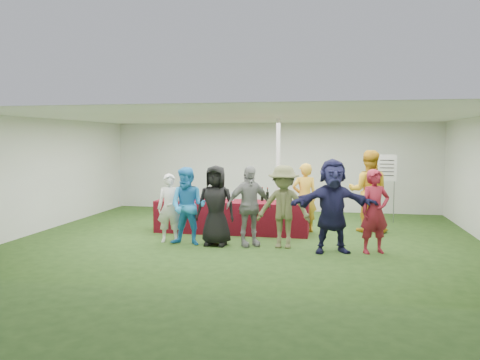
% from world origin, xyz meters
% --- Properties ---
extents(ground, '(60.00, 60.00, 0.00)m').
position_xyz_m(ground, '(0.00, 0.00, 0.00)').
color(ground, '#284719').
rests_on(ground, ground).
extents(tent, '(10.00, 10.00, 10.00)m').
position_xyz_m(tent, '(0.50, 1.20, 1.35)').
color(tent, white).
rests_on(tent, ground).
extents(serving_table, '(3.60, 0.80, 0.75)m').
position_xyz_m(serving_table, '(-0.49, 0.35, 0.38)').
color(serving_table, maroon).
rests_on(serving_table, ground).
extents(wine_bottles, '(0.64, 0.15, 0.32)m').
position_xyz_m(wine_bottles, '(0.06, 0.48, 0.87)').
color(wine_bottles, black).
rests_on(wine_bottles, serving_table).
extents(wine_glasses, '(2.83, 0.13, 0.16)m').
position_xyz_m(wine_glasses, '(-0.92, 0.09, 0.86)').
color(wine_glasses, silver).
rests_on(wine_glasses, serving_table).
extents(water_bottle, '(0.07, 0.07, 0.23)m').
position_xyz_m(water_bottle, '(-0.49, 0.43, 0.85)').
color(water_bottle, silver).
rests_on(water_bottle, serving_table).
extents(bar_towel, '(0.25, 0.18, 0.03)m').
position_xyz_m(bar_towel, '(1.12, 0.40, 0.77)').
color(bar_towel, white).
rests_on(bar_towel, serving_table).
extents(dump_bucket, '(0.21, 0.21, 0.18)m').
position_xyz_m(dump_bucket, '(1.18, 0.13, 0.84)').
color(dump_bucket, slate).
rests_on(dump_bucket, serving_table).
extents(wine_list_sign, '(0.50, 0.03, 1.80)m').
position_xyz_m(wine_list_sign, '(3.22, 2.43, 1.32)').
color(wine_list_sign, slate).
rests_on(wine_list_sign, ground).
extents(staff_pourer, '(0.67, 0.52, 1.64)m').
position_xyz_m(staff_pourer, '(1.18, 0.77, 0.82)').
color(staff_pourer, gold).
rests_on(staff_pourer, ground).
extents(staff_back, '(1.01, 0.82, 1.94)m').
position_xyz_m(staff_back, '(2.67, 1.10, 0.97)').
color(staff_back, gold).
rests_on(staff_back, ground).
extents(customer_0, '(0.59, 0.44, 1.47)m').
position_xyz_m(customer_0, '(-1.58, -0.89, 0.73)').
color(customer_0, silver).
rests_on(customer_0, ground).
extents(customer_1, '(0.83, 0.67, 1.62)m').
position_xyz_m(customer_1, '(-1.11, -1.08, 0.81)').
color(customer_1, '#2588D4').
rests_on(customer_1, ground).
extents(customer_2, '(0.83, 0.56, 1.67)m').
position_xyz_m(customer_2, '(-0.54, -1.00, 0.83)').
color(customer_2, black).
rests_on(customer_2, ground).
extents(customer_3, '(1.04, 0.86, 1.66)m').
position_xyz_m(customer_3, '(0.14, -0.93, 0.83)').
color(customer_3, gray).
rests_on(customer_3, ground).
extents(customer_4, '(1.11, 0.67, 1.68)m').
position_xyz_m(customer_4, '(0.86, -0.95, 0.84)').
color(customer_4, brown).
rests_on(customer_4, ground).
extents(customer_5, '(1.77, 0.91, 1.83)m').
position_xyz_m(customer_5, '(1.83, -1.17, 0.91)').
color(customer_5, '#19193D').
rests_on(customer_5, ground).
extents(customer_6, '(0.70, 0.60, 1.63)m').
position_xyz_m(customer_6, '(2.63, -1.07, 0.81)').
color(customer_6, maroon).
rests_on(customer_6, ground).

